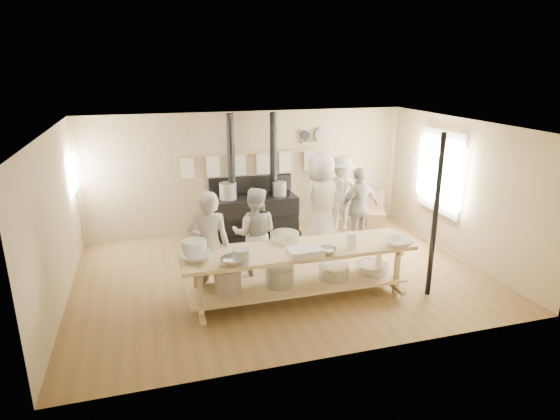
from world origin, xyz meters
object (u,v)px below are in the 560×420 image
(cook_center, at_px, (322,201))
(cook_left, at_px, (255,234))
(cook_far_left, at_px, (209,246))
(cook_by_window, at_px, (342,193))
(prep_table, at_px, (298,268))
(cook_right, at_px, (359,207))
(stove, at_px, (254,211))
(chair, at_px, (375,219))
(roasting_pan, at_px, (305,252))

(cook_center, bearing_deg, cook_left, 16.39)
(cook_far_left, relative_size, cook_center, 0.93)
(cook_center, bearing_deg, cook_by_window, -150.54)
(prep_table, relative_size, cook_right, 2.23)
(stove, distance_m, prep_table, 3.02)
(cook_far_left, distance_m, cook_by_window, 4.08)
(stove, xyz_separation_m, prep_table, (-0.00, -3.02, -0.00))
(stove, bearing_deg, cook_center, -41.40)
(cook_left, height_order, chair, cook_left)
(cook_left, xyz_separation_m, roasting_pan, (0.47, -1.23, 0.10))
(cook_center, bearing_deg, cook_far_left, 16.08)
(cook_center, distance_m, chair, 1.71)
(cook_by_window, distance_m, chair, 0.94)
(cook_right, relative_size, chair, 1.86)
(cook_center, xyz_separation_m, cook_by_window, (0.80, 0.85, -0.11))
(cook_right, height_order, chair, cook_right)
(prep_table, relative_size, cook_left, 2.24)
(cook_right, xyz_separation_m, cook_by_window, (0.07, 1.04, 0.02))
(stove, height_order, cook_far_left, stove)
(cook_far_left, distance_m, chair, 4.52)
(cook_far_left, bearing_deg, chair, -148.18)
(stove, relative_size, cook_left, 1.62)
(cook_far_left, bearing_deg, cook_center, -143.43)
(prep_table, relative_size, cook_by_window, 2.17)
(stove, relative_size, roasting_pan, 5.16)
(chair, bearing_deg, cook_left, -133.16)
(cook_left, bearing_deg, roasting_pan, 130.17)
(stove, relative_size, cook_by_window, 1.57)
(stove, relative_size, cook_right, 1.61)
(prep_table, distance_m, cook_by_window, 3.47)
(prep_table, relative_size, cook_far_left, 2.05)
(cook_center, bearing_deg, roasting_pan, 46.37)
(cook_left, height_order, cook_by_window, cook_by_window)
(stove, distance_m, chair, 2.69)
(chair, bearing_deg, cook_center, -140.90)
(cook_center, bearing_deg, chair, -177.60)
(cook_center, height_order, chair, cook_center)
(cook_center, relative_size, cook_by_window, 1.13)
(cook_by_window, bearing_deg, cook_far_left, -113.22)
(chair, height_order, roasting_pan, roasting_pan)
(cook_center, height_order, roasting_pan, cook_center)
(prep_table, height_order, cook_far_left, cook_far_left)
(stove, distance_m, cook_left, 2.16)
(stove, height_order, cook_center, stove)
(prep_table, height_order, cook_right, cook_right)
(prep_table, bearing_deg, chair, 43.86)
(roasting_pan, bearing_deg, cook_far_left, 152.24)
(cook_left, height_order, roasting_pan, cook_left)
(cook_by_window, relative_size, chair, 1.91)
(stove, relative_size, cook_far_left, 1.48)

